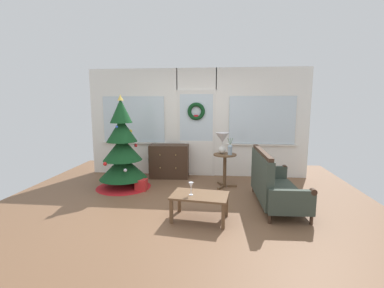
{
  "coord_description": "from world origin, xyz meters",
  "views": [
    {
      "loc": [
        0.55,
        -4.32,
        1.76
      ],
      "look_at": [
        0.05,
        0.55,
        1.0
      ],
      "focal_mm": 25.19,
      "sensor_mm": 36.0,
      "label": 1
    }
  ],
  "objects_px": {
    "christmas_tree": "(123,154)",
    "coffee_table": "(200,198)",
    "settee_sofa": "(272,184)",
    "table_lamp": "(222,140)",
    "wine_glass": "(191,186)",
    "side_table": "(225,164)",
    "dresser_cabinet": "(169,161)",
    "gift_box": "(141,185)",
    "flower_vase": "(230,149)"
  },
  "relations": [
    {
      "from": "christmas_tree",
      "to": "coffee_table",
      "type": "bearing_deg",
      "value": -39.67
    },
    {
      "from": "christmas_tree",
      "to": "settee_sofa",
      "type": "relative_size",
      "value": 1.22
    },
    {
      "from": "table_lamp",
      "to": "wine_glass",
      "type": "bearing_deg",
      "value": -105.17
    },
    {
      "from": "coffee_table",
      "to": "table_lamp",
      "type": "bearing_deg",
      "value": 78.7
    },
    {
      "from": "coffee_table",
      "to": "side_table",
      "type": "bearing_deg",
      "value": 76.46
    },
    {
      "from": "dresser_cabinet",
      "to": "gift_box",
      "type": "xyz_separation_m",
      "value": [
        -0.39,
        -1.0,
        -0.28
      ]
    },
    {
      "from": "settee_sofa",
      "to": "coffee_table",
      "type": "bearing_deg",
      "value": -149.99
    },
    {
      "from": "coffee_table",
      "to": "gift_box",
      "type": "bearing_deg",
      "value": 135.57
    },
    {
      "from": "settee_sofa",
      "to": "christmas_tree",
      "type": "bearing_deg",
      "value": 165.96
    },
    {
      "from": "christmas_tree",
      "to": "coffee_table",
      "type": "relative_size",
      "value": 2.13
    },
    {
      "from": "coffee_table",
      "to": "wine_glass",
      "type": "distance_m",
      "value": 0.24
    },
    {
      "from": "wine_glass",
      "to": "gift_box",
      "type": "height_order",
      "value": "wine_glass"
    },
    {
      "from": "table_lamp",
      "to": "flower_vase",
      "type": "xyz_separation_m",
      "value": [
        0.16,
        -0.1,
        -0.17
      ]
    },
    {
      "from": "coffee_table",
      "to": "flower_vase",
      "type": "bearing_deg",
      "value": 72.66
    },
    {
      "from": "christmas_tree",
      "to": "wine_glass",
      "type": "relative_size",
      "value": 9.82
    },
    {
      "from": "wine_glass",
      "to": "gift_box",
      "type": "xyz_separation_m",
      "value": [
        -1.15,
        1.28,
        -0.42
      ]
    },
    {
      "from": "settee_sofa",
      "to": "wine_glass",
      "type": "bearing_deg",
      "value": -151.55
    },
    {
      "from": "flower_vase",
      "to": "dresser_cabinet",
      "type": "bearing_deg",
      "value": 154.83
    },
    {
      "from": "settee_sofa",
      "to": "wine_glass",
      "type": "xyz_separation_m",
      "value": [
        -1.32,
        -0.72,
        0.16
      ]
    },
    {
      "from": "dresser_cabinet",
      "to": "coffee_table",
      "type": "height_order",
      "value": "dresser_cabinet"
    },
    {
      "from": "dresser_cabinet",
      "to": "side_table",
      "type": "height_order",
      "value": "dresser_cabinet"
    },
    {
      "from": "christmas_tree",
      "to": "table_lamp",
      "type": "relative_size",
      "value": 4.35
    },
    {
      "from": "christmas_tree",
      "to": "dresser_cabinet",
      "type": "relative_size",
      "value": 2.08
    },
    {
      "from": "table_lamp",
      "to": "flower_vase",
      "type": "distance_m",
      "value": 0.25
    },
    {
      "from": "flower_vase",
      "to": "coffee_table",
      "type": "relative_size",
      "value": 0.39
    },
    {
      "from": "flower_vase",
      "to": "christmas_tree",
      "type": "bearing_deg",
      "value": -175.06
    },
    {
      "from": "coffee_table",
      "to": "wine_glass",
      "type": "relative_size",
      "value": 4.61
    },
    {
      "from": "dresser_cabinet",
      "to": "side_table",
      "type": "bearing_deg",
      "value": -24.69
    },
    {
      "from": "table_lamp",
      "to": "coffee_table",
      "type": "bearing_deg",
      "value": -101.3
    },
    {
      "from": "side_table",
      "to": "coffee_table",
      "type": "xyz_separation_m",
      "value": [
        -0.4,
        -1.66,
        -0.16
      ]
    },
    {
      "from": "dresser_cabinet",
      "to": "table_lamp",
      "type": "distance_m",
      "value": 1.47
    },
    {
      "from": "settee_sofa",
      "to": "dresser_cabinet",
      "type": "bearing_deg",
      "value": 143.02
    },
    {
      "from": "dresser_cabinet",
      "to": "settee_sofa",
      "type": "distance_m",
      "value": 2.6
    },
    {
      "from": "christmas_tree",
      "to": "dresser_cabinet",
      "type": "xyz_separation_m",
      "value": [
        0.81,
        0.84,
        -0.32
      ]
    },
    {
      "from": "dresser_cabinet",
      "to": "flower_vase",
      "type": "distance_m",
      "value": 1.59
    },
    {
      "from": "christmas_tree",
      "to": "coffee_table",
      "type": "height_order",
      "value": "christmas_tree"
    },
    {
      "from": "flower_vase",
      "to": "coffee_table",
      "type": "xyz_separation_m",
      "value": [
        -0.5,
        -1.6,
        -0.48
      ]
    },
    {
      "from": "settee_sofa",
      "to": "coffee_table",
      "type": "height_order",
      "value": "settee_sofa"
    },
    {
      "from": "table_lamp",
      "to": "gift_box",
      "type": "xyz_separation_m",
      "value": [
        -1.62,
        -0.45,
        -0.87
      ]
    },
    {
      "from": "gift_box",
      "to": "side_table",
      "type": "bearing_deg",
      "value": 13.74
    },
    {
      "from": "dresser_cabinet",
      "to": "wine_glass",
      "type": "distance_m",
      "value": 2.41
    },
    {
      "from": "side_table",
      "to": "gift_box",
      "type": "height_order",
      "value": "side_table"
    },
    {
      "from": "table_lamp",
      "to": "flower_vase",
      "type": "relative_size",
      "value": 1.26
    },
    {
      "from": "side_table",
      "to": "flower_vase",
      "type": "xyz_separation_m",
      "value": [
        0.1,
        -0.06,
        0.32
      ]
    },
    {
      "from": "dresser_cabinet",
      "to": "wine_glass",
      "type": "bearing_deg",
      "value": -71.59
    },
    {
      "from": "christmas_tree",
      "to": "side_table",
      "type": "xyz_separation_m",
      "value": [
        2.1,
        0.25,
        -0.22
      ]
    },
    {
      "from": "christmas_tree",
      "to": "table_lamp",
      "type": "bearing_deg",
      "value": 8.09
    },
    {
      "from": "dresser_cabinet",
      "to": "table_lamp",
      "type": "bearing_deg",
      "value": -24.21
    },
    {
      "from": "wine_glass",
      "to": "gift_box",
      "type": "distance_m",
      "value": 1.77
    },
    {
      "from": "side_table",
      "to": "settee_sofa",
      "type": "bearing_deg",
      "value": -50.9
    }
  ]
}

